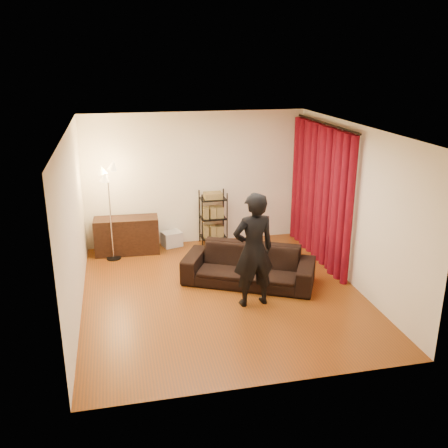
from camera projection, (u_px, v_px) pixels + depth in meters
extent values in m
plane|color=#813C0C|center=(222.00, 293.00, 8.27)|extent=(5.00, 5.00, 0.00)
plane|color=white|center=(222.00, 129.00, 7.40)|extent=(5.00, 5.00, 0.00)
plane|color=white|center=(196.00, 179.00, 10.15)|extent=(5.00, 0.00, 5.00)
plane|color=white|center=(269.00, 283.00, 5.53)|extent=(5.00, 0.00, 5.00)
plane|color=white|center=(74.00, 225.00, 7.38)|extent=(0.00, 5.00, 5.00)
plane|color=white|center=(354.00, 207.00, 8.30)|extent=(0.00, 5.00, 5.00)
cylinder|color=black|center=(326.00, 123.00, 8.92)|extent=(0.04, 2.65, 0.04)
imported|color=black|center=(249.00, 266.00, 8.54)|extent=(2.36, 1.75, 0.65)
imported|color=black|center=(253.00, 250.00, 7.63)|extent=(0.71, 0.51, 1.82)
cube|color=black|center=(127.00, 235.00, 9.84)|extent=(1.26, 0.52, 0.73)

